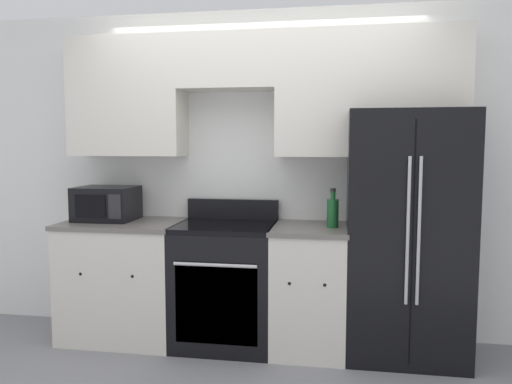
# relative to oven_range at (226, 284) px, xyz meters

# --- Properties ---
(ground_plane) EXTENTS (12.00, 12.00, 0.00)m
(ground_plane) POSITION_rel_oven_range_xyz_m (0.24, -0.31, -0.47)
(ground_plane) COLOR gray
(wall_back) EXTENTS (8.00, 0.39, 2.60)m
(wall_back) POSITION_rel_oven_range_xyz_m (0.25, 0.27, 1.08)
(wall_back) COLOR white
(wall_back) RESTS_ON ground_plane
(lower_cabinets_left) EXTENTS (0.93, 0.64, 0.94)m
(lower_cabinets_left) POSITION_rel_oven_range_xyz_m (-0.83, 0.00, -0.00)
(lower_cabinets_left) COLOR silver
(lower_cabinets_left) RESTS_ON ground_plane
(lower_cabinets_right) EXTENTS (0.56, 0.64, 0.94)m
(lower_cabinets_right) POSITION_rel_oven_range_xyz_m (0.64, 0.00, -0.00)
(lower_cabinets_right) COLOR silver
(lower_cabinets_right) RESTS_ON ground_plane
(oven_range) EXTENTS (0.75, 0.65, 1.10)m
(oven_range) POSITION_rel_oven_range_xyz_m (0.00, 0.00, 0.00)
(oven_range) COLOR black
(oven_range) RESTS_ON ground_plane
(refrigerator) EXTENTS (0.84, 0.81, 1.78)m
(refrigerator) POSITION_rel_oven_range_xyz_m (1.33, 0.08, 0.42)
(refrigerator) COLOR black
(refrigerator) RESTS_ON ground_plane
(microwave) EXTENTS (0.45, 0.38, 0.27)m
(microwave) POSITION_rel_oven_range_xyz_m (-0.98, 0.05, 0.60)
(microwave) COLOR black
(microwave) RESTS_ON lower_cabinets_left
(bottle) EXTENTS (0.09, 0.09, 0.29)m
(bottle) POSITION_rel_oven_range_xyz_m (0.81, -0.01, 0.58)
(bottle) COLOR #195928
(bottle) RESTS_ON lower_cabinets_right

